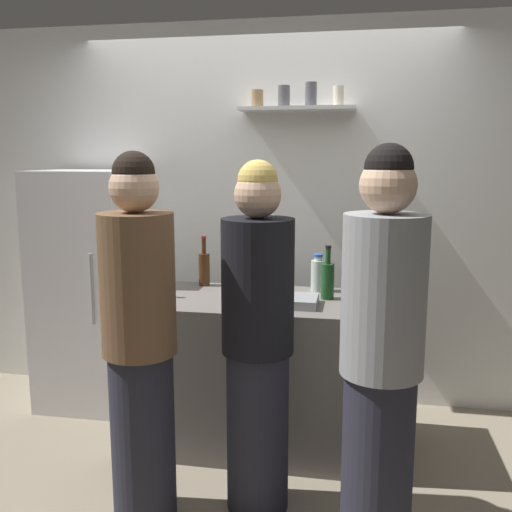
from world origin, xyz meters
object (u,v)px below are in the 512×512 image
object	(u,v)px
wine_bottle_dark_glass	(241,280)
person_brown_jacket	(140,343)
baking_pan	(287,301)
person_grey_hoodie	(381,361)
refrigerator	(89,290)
wine_bottle_green_glass	(328,279)
wine_bottle_amber_glass	(204,267)
water_bottle_plastic	(318,275)
utensil_holder	(252,281)
wine_bottle_pale_glass	(145,278)
person_blonde	(258,343)

from	to	relation	value
wine_bottle_dark_glass	person_brown_jacket	size ratio (longest dim) A/B	0.19
baking_pan	person_grey_hoodie	size ratio (longest dim) A/B	0.19
refrigerator	wine_bottle_green_glass	distance (m)	1.67
wine_bottle_dark_glass	wine_bottle_amber_glass	bearing A→B (deg)	131.70
water_bottle_plastic	person_grey_hoodie	bearing A→B (deg)	-73.23
utensil_holder	person_brown_jacket	size ratio (longest dim) A/B	0.12
refrigerator	wine_bottle_amber_glass	bearing A→B (deg)	-5.63
utensil_holder	water_bottle_plastic	size ratio (longest dim) A/B	0.89
refrigerator	wine_bottle_dark_glass	size ratio (longest dim) A/B	4.90
wine_bottle_pale_glass	water_bottle_plastic	bearing A→B (deg)	18.70
baking_pan	water_bottle_plastic	distance (m)	0.40
wine_bottle_green_glass	person_brown_jacket	bearing A→B (deg)	-132.64
person_brown_jacket	water_bottle_plastic	bearing A→B (deg)	-134.29
wine_bottle_amber_glass	person_brown_jacket	size ratio (longest dim) A/B	0.18
refrigerator	utensil_holder	size ratio (longest dim) A/B	7.88
wine_bottle_dark_glass	person_brown_jacket	xyz separation A→B (m)	(-0.32, -0.73, -0.15)
refrigerator	wine_bottle_dark_glass	xyz separation A→B (m)	(1.15, -0.44, 0.21)
water_bottle_plastic	wine_bottle_green_glass	bearing A→B (deg)	-69.82
baking_pan	wine_bottle_dark_glass	xyz separation A→B (m)	(-0.27, 0.04, 0.10)
utensil_holder	wine_bottle_amber_glass	distance (m)	0.35
baking_pan	wine_bottle_dark_glass	size ratio (longest dim) A/B	1.03
refrigerator	person_brown_jacket	bearing A→B (deg)	-54.49
wine_bottle_pale_glass	person_grey_hoodie	world-z (taller)	person_grey_hoodie
baking_pan	person_brown_jacket	world-z (taller)	person_brown_jacket
wine_bottle_green_glass	person_brown_jacket	distance (m)	1.19
baking_pan	person_brown_jacket	distance (m)	0.91
utensil_holder	wine_bottle_green_glass	world-z (taller)	wine_bottle_green_glass
person_blonde	water_bottle_plastic	bearing A→B (deg)	61.13
baking_pan	refrigerator	bearing A→B (deg)	161.52
wine_bottle_green_glass	water_bottle_plastic	world-z (taller)	wine_bottle_green_glass
utensil_holder	refrigerator	bearing A→B (deg)	171.45
wine_bottle_amber_glass	baking_pan	bearing A→B (deg)	-33.95
person_grey_hoodie	wine_bottle_dark_glass	bearing A→B (deg)	-80.99
wine_bottle_amber_glass	wine_bottle_dark_glass	bearing A→B (deg)	-48.30
person_blonde	person_brown_jacket	distance (m)	0.55
wine_bottle_amber_glass	person_brown_jacket	distance (m)	1.09
wine_bottle_pale_glass	person_brown_jacket	bearing A→B (deg)	-71.01
baking_pan	wine_bottle_green_glass	world-z (taller)	wine_bottle_green_glass
refrigerator	baking_pan	bearing A→B (deg)	-18.48
wine_bottle_amber_glass	water_bottle_plastic	bearing A→B (deg)	-1.79
wine_bottle_amber_glass	wine_bottle_pale_glass	distance (m)	0.44
utensil_holder	person_grey_hoodie	size ratio (longest dim) A/B	0.12
wine_bottle_dark_glass	wine_bottle_pale_glass	distance (m)	0.57
wine_bottle_green_glass	person_blonde	bearing A→B (deg)	-111.98
person_brown_jacket	person_blonde	bearing A→B (deg)	-171.52
baking_pan	wine_bottle_pale_glass	bearing A→B (deg)	177.51
wine_bottle_amber_glass	person_grey_hoodie	size ratio (longest dim) A/B	0.18
utensil_holder	person_blonde	size ratio (longest dim) A/B	0.12
wine_bottle_amber_glass	wine_bottle_dark_glass	distance (m)	0.47
wine_bottle_green_glass	wine_bottle_dark_glass	size ratio (longest dim) A/B	0.95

